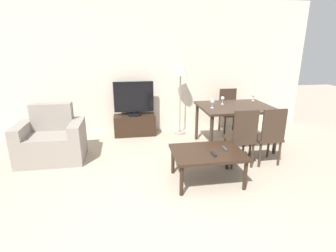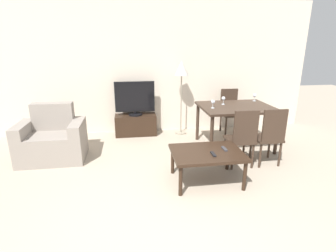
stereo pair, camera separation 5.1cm
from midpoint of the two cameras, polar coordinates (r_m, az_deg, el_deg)
The scene contains 16 objects.
ground_plane at distance 2.70m, azimuth 1.76°, elevation -25.41°, with size 18.00×18.00×0.00m, color tan.
wall_back at distance 5.56m, azimuth -4.79°, elevation 12.42°, with size 7.10×0.06×2.70m.
armchair at distance 4.68m, azimuth -23.54°, elevation -2.89°, with size 1.02×0.70×0.90m.
tv_stand at distance 5.52m, azimuth -6.75°, elevation 0.26°, with size 0.84×0.38×0.42m.
tv at distance 5.38m, azimuth -6.97°, elevation 5.98°, with size 0.80×0.28×0.69m.
coffee_table at distance 3.61m, azimuth 8.90°, elevation -6.21°, with size 0.95×0.72×0.45m.
dining_table at distance 4.87m, azimuth 14.84°, elevation 3.25°, with size 1.28×1.02×0.77m.
dining_chair_near at distance 4.12m, azimuth 16.17°, elevation -2.12°, with size 0.40×0.40×0.92m.
dining_chair_far at distance 5.74m, azimuth 13.60°, elevation 3.57°, with size 0.40×0.40×0.92m.
dining_chair_near_right at distance 4.32m, azimuth 21.58°, elevation -1.76°, with size 0.40×0.40×0.92m.
floor_lamp at distance 5.36m, azimuth 3.24°, elevation 11.47°, with size 0.28×0.28×1.52m.
remote_primary at distance 3.50m, azimuth 10.24°, elevation -6.03°, with size 0.04×0.15×0.02m.
remote_secondary at distance 3.70m, azimuth 12.56°, elevation -4.86°, with size 0.04×0.15×0.02m.
wine_glass_left at distance 5.37m, azimuth 18.61°, elevation 6.25°, with size 0.07×0.07×0.15m.
wine_glass_center at distance 4.58m, azimuth 10.10°, elevation 5.09°, with size 0.07×0.07×0.15m.
wine_glass_right at distance 4.91m, azimuth 12.27°, elevation 5.79°, with size 0.07×0.07×0.15m.
Camera 2 is at (-0.34, -1.95, 1.84)m, focal length 28.00 mm.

